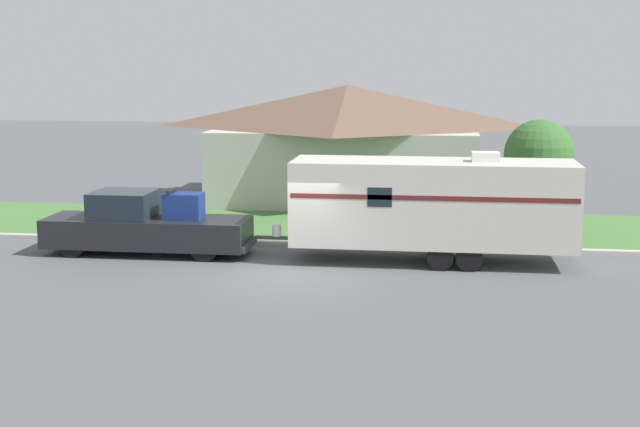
{
  "coord_description": "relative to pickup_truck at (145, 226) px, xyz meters",
  "views": [
    {
      "loc": [
        4.05,
        -24.33,
        6.0
      ],
      "look_at": [
        0.53,
        1.98,
        1.4
      ],
      "focal_mm": 50.0,
      "sensor_mm": 36.0,
      "label": 1
    }
  ],
  "objects": [
    {
      "name": "curb_strip",
      "position": [
        4.97,
        1.77,
        -0.8
      ],
      "size": [
        80.0,
        0.3,
        0.14
      ],
      "color": "#ADADA8",
      "rests_on": "ground_plane"
    },
    {
      "name": "travel_trailer",
      "position": [
        8.89,
        -0.0,
        0.92
      ],
      "size": [
        9.56,
        2.41,
        3.33
      ],
      "color": "black",
      "rests_on": "ground_plane"
    },
    {
      "name": "mailbox",
      "position": [
        8.35,
        2.79,
        0.14
      ],
      "size": [
        0.48,
        0.2,
        1.32
      ],
      "color": "brown",
      "rests_on": "ground_plane"
    },
    {
      "name": "ground_plane",
      "position": [
        4.97,
        -1.98,
        -0.87
      ],
      "size": [
        120.0,
        120.0,
        0.0
      ],
      "primitive_type": "plane",
      "color": "#515456"
    },
    {
      "name": "tree_in_yard",
      "position": [
        12.41,
        4.65,
        1.92
      ],
      "size": [
        2.37,
        2.37,
        4.0
      ],
      "color": "brown",
      "rests_on": "ground_plane"
    },
    {
      "name": "house_across_street",
      "position": [
        5.11,
        11.73,
        1.68
      ],
      "size": [
        11.83,
        7.85,
        4.93
      ],
      "color": "#B2B2A8",
      "rests_on": "ground_plane"
    },
    {
      "name": "lawn_strip",
      "position": [
        4.97,
        5.42,
        -0.86
      ],
      "size": [
        80.0,
        7.0,
        0.03
      ],
      "color": "#477538",
      "rests_on": "ground_plane"
    },
    {
      "name": "pickup_truck",
      "position": [
        0.0,
        0.0,
        0.0
      ],
      "size": [
        6.47,
        1.96,
        2.06
      ],
      "color": "black",
      "rests_on": "ground_plane"
    }
  ]
}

